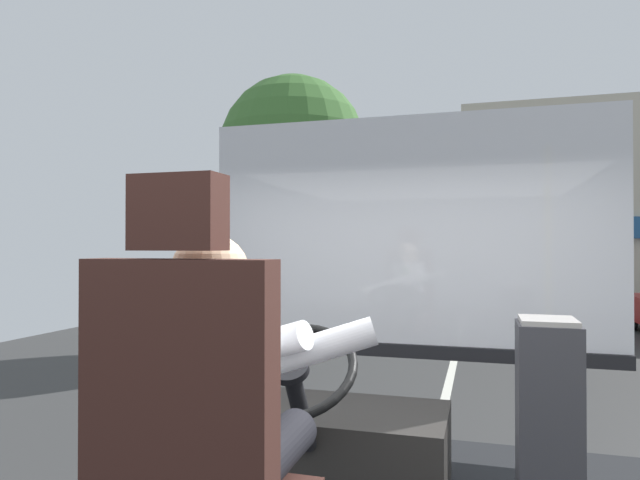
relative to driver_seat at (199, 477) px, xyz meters
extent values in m
cube|color=#323232|center=(0.24, 9.30, -1.41)|extent=(18.00, 44.00, 0.05)
cube|color=silver|center=(0.24, 9.30, -1.39)|extent=(0.12, 39.60, 0.00)
cube|color=#381E19|center=(0.00, -0.10, 0.23)|extent=(0.48, 0.10, 0.66)
cube|color=#381E19|center=(0.00, -0.10, 0.67)|extent=(0.22, 0.10, 0.18)
cylinder|color=black|center=(0.09, 0.25, -0.03)|extent=(0.14, 0.52, 0.14)
cylinder|color=black|center=(-0.09, 0.25, -0.03)|extent=(0.14, 0.52, 0.14)
cylinder|color=silver|center=(0.00, 0.06, 0.16)|extent=(0.33, 0.33, 0.53)
cube|color=#70934C|center=(0.00, 0.23, 0.22)|extent=(0.06, 0.01, 0.33)
sphere|color=tan|center=(0.00, 0.06, 0.52)|extent=(0.21, 0.21, 0.21)
cylinder|color=silver|center=(0.09, 0.34, 0.24)|extent=(0.62, 0.23, 0.27)
cylinder|color=silver|center=(-0.09, 0.34, 0.24)|extent=(0.62, 0.23, 0.27)
cube|color=#282623|center=(0.00, 1.21, -0.36)|extent=(1.10, 0.56, 0.40)
cylinder|color=black|center=(0.00, 0.82, -0.06)|extent=(0.07, 0.29, 0.40)
torus|color=black|center=(0.00, 0.70, 0.12)|extent=(0.51, 0.45, 0.30)
cylinder|color=black|center=(0.00, 0.70, 0.12)|extent=(0.14, 0.14, 0.10)
cube|color=#333338|center=(0.94, 1.08, -0.14)|extent=(0.23, 0.26, 0.84)
cube|color=#9E9993|center=(0.94, 1.08, 0.29)|extent=(0.21, 0.24, 0.02)
cube|color=silver|center=(0.24, 2.12, 0.69)|extent=(2.50, 0.01, 1.40)
cube|color=black|center=(0.24, 2.12, -0.05)|extent=(2.50, 0.08, 0.08)
cylinder|color=#4C3828|center=(-2.79, 8.85, 0.08)|extent=(0.26, 0.26, 2.94)
sphere|color=#3A692D|center=(-2.79, 8.85, 2.46)|extent=(2.82, 2.82, 2.82)
cylinder|color=black|center=(4.11, 13.24, -1.15)|extent=(0.14, 0.47, 0.47)
camera|label=1|loc=(0.69, -1.26, 0.59)|focal=31.02mm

